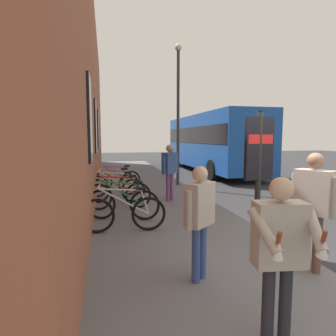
% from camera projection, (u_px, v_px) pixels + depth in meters
% --- Properties ---
extents(ground, '(60.00, 60.00, 0.00)m').
position_uv_depth(ground, '(223.00, 194.00, 10.49)').
color(ground, '#2D2D30').
extents(sidewalk_pavement, '(24.00, 3.50, 0.12)m').
position_uv_depth(sidewalk_pavement, '(142.00, 186.00, 11.83)').
color(sidewalk_pavement, slate).
rests_on(sidewalk_pavement, ground).
extents(station_facade, '(22.00, 0.65, 7.39)m').
position_uv_depth(station_facade, '(89.00, 98.00, 11.97)').
color(station_facade, '#9E563D').
rests_on(station_facade, ground).
extents(bicycle_mid_rack, '(0.48, 1.77, 0.97)m').
position_uv_depth(bicycle_mid_rack, '(124.00, 213.00, 5.89)').
color(bicycle_mid_rack, black).
rests_on(bicycle_mid_rack, sidewalk_pavement).
extents(bicycle_leaning_wall, '(0.64, 1.72, 0.97)m').
position_uv_depth(bicycle_leaning_wall, '(123.00, 204.00, 6.76)').
color(bicycle_leaning_wall, black).
rests_on(bicycle_leaning_wall, sidewalk_pavement).
extents(bicycle_beside_lamp, '(0.48, 1.77, 0.97)m').
position_uv_depth(bicycle_beside_lamp, '(119.00, 195.00, 7.77)').
color(bicycle_beside_lamp, black).
rests_on(bicycle_beside_lamp, sidewalk_pavement).
extents(bicycle_end_of_row, '(0.48, 1.76, 0.97)m').
position_uv_depth(bicycle_end_of_row, '(116.00, 190.00, 8.56)').
color(bicycle_end_of_row, black).
rests_on(bicycle_end_of_row, sidewalk_pavement).
extents(bicycle_nearest_sign, '(0.48, 1.77, 0.97)m').
position_uv_depth(bicycle_nearest_sign, '(114.00, 184.00, 9.52)').
color(bicycle_nearest_sign, black).
rests_on(bicycle_nearest_sign, sidewalk_pavement).
extents(bicycle_far_end, '(0.48, 1.76, 0.97)m').
position_uv_depth(bicycle_far_end, '(117.00, 180.00, 10.45)').
color(bicycle_far_end, black).
rests_on(bicycle_far_end, sidewalk_pavement).
extents(transit_info_sign, '(0.14, 0.56, 2.40)m').
position_uv_depth(transit_info_sign, '(259.00, 157.00, 5.00)').
color(transit_info_sign, black).
rests_on(transit_info_sign, sidewalk_pavement).
extents(city_bus, '(10.52, 2.70, 3.35)m').
position_uv_depth(city_bus, '(210.00, 140.00, 17.19)').
color(city_bus, '#1951B2').
rests_on(city_bus, ground).
extents(pedestrian_crossing_street, '(0.46, 0.49, 1.57)m').
position_uv_depth(pedestrian_crossing_street, '(200.00, 212.00, 3.83)').
color(pedestrian_crossing_street, '#334C8C').
rests_on(pedestrian_crossing_street, sidewalk_pavement).
extents(pedestrian_near_bus, '(0.50, 0.54, 1.73)m').
position_uv_depth(pedestrian_near_bus, '(170.00, 167.00, 8.75)').
color(pedestrian_near_bus, '#723F72').
rests_on(pedestrian_near_bus, sidewalk_pavement).
extents(pedestrian_by_facade, '(0.59, 0.45, 1.73)m').
position_uv_depth(pedestrian_by_facade, '(313.00, 200.00, 4.10)').
color(pedestrian_by_facade, brown).
rests_on(pedestrian_by_facade, sidewalk_pavement).
extents(tourist_with_hotdogs, '(0.59, 0.61, 1.60)m').
position_uv_depth(tourist_with_hotdogs, '(280.00, 245.00, 2.56)').
color(tourist_with_hotdogs, '#26262D').
rests_on(tourist_with_hotdogs, sidewalk_pavement).
extents(street_lamp, '(0.28, 0.28, 5.61)m').
position_uv_depth(street_lamp, '(178.00, 104.00, 11.47)').
color(street_lamp, '#333338').
rests_on(street_lamp, sidewalk_pavement).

